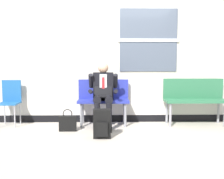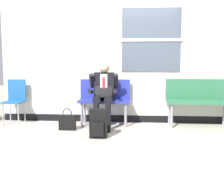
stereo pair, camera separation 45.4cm
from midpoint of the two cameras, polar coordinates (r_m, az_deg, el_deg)
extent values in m
plane|color=#B2A899|center=(4.95, -0.63, -8.87)|extent=(18.00, 18.00, 0.00)
cube|color=beige|center=(5.53, -0.71, 12.62)|extent=(5.15, 0.12, 1.95)
cube|color=beige|center=(5.54, -0.69, -1.58)|extent=(5.15, 0.12, 0.78)
cube|color=black|center=(5.62, -0.69, -6.29)|extent=(5.15, 0.14, 0.15)
cube|color=#4C5666|center=(5.47, 5.67, 10.78)|extent=(1.20, 0.02, 1.29)
cube|color=silver|center=(5.47, 5.69, 10.78)|extent=(1.28, 0.03, 0.06)
cube|color=#28339E|center=(5.21, -4.42, -2.56)|extent=(1.03, 0.42, 0.05)
cube|color=#28339E|center=(5.36, -4.33, 0.09)|extent=(1.03, 0.04, 0.40)
cylinder|color=gray|center=(5.15, -9.34, -5.67)|extent=(0.05, 0.05, 0.47)
cylinder|color=gray|center=(5.44, -8.89, -5.03)|extent=(0.05, 0.05, 0.47)
cylinder|color=gray|center=(5.10, 0.40, -5.71)|extent=(0.05, 0.05, 0.47)
cylinder|color=gray|center=(5.39, 0.31, -5.06)|extent=(0.05, 0.05, 0.47)
cube|color=#2D6B47|center=(5.43, 15.71, -2.42)|extent=(1.25, 0.42, 0.05)
cube|color=#2D6B47|center=(5.57, 15.24, 0.21)|extent=(1.25, 0.04, 0.41)
cylinder|color=gray|center=(5.20, 10.33, -5.58)|extent=(0.05, 0.05, 0.47)
cylinder|color=gray|center=(5.49, 9.71, -4.95)|extent=(0.05, 0.05, 0.47)
cylinder|color=gray|center=(5.79, 20.38, -4.67)|extent=(0.05, 0.05, 0.47)
cylinder|color=black|center=(5.00, -5.83, -2.13)|extent=(0.15, 0.40, 0.15)
cylinder|color=black|center=(4.86, -5.97, -6.01)|extent=(0.11, 0.11, 0.52)
cube|color=black|center=(4.86, -6.00, -8.76)|extent=(0.10, 0.26, 0.07)
cylinder|color=black|center=(4.98, -3.30, -2.13)|extent=(0.15, 0.40, 0.15)
cylinder|color=black|center=(4.85, -3.37, -6.02)|extent=(0.11, 0.11, 0.52)
cube|color=black|center=(4.84, -3.38, -8.78)|extent=(0.10, 0.26, 0.07)
cube|color=black|center=(5.17, -4.45, 0.73)|extent=(0.40, 0.18, 0.55)
cube|color=silver|center=(5.07, -4.52, 1.19)|extent=(0.14, 0.01, 0.39)
cube|color=#B22328|center=(5.07, -4.52, 0.84)|extent=(0.05, 0.01, 0.33)
sphere|color=tan|center=(5.15, -4.48, 4.82)|extent=(0.21, 0.21, 0.21)
cylinder|color=black|center=(5.11, -7.19, 1.87)|extent=(0.09, 0.25, 0.30)
cylinder|color=black|center=(4.96, -7.37, -0.49)|extent=(0.08, 0.27, 0.12)
cylinder|color=black|center=(5.08, -1.80, 1.89)|extent=(0.09, 0.25, 0.30)
cylinder|color=black|center=(4.93, -1.82, -0.48)|extent=(0.08, 0.27, 0.12)
cube|color=black|center=(4.95, -4.59, -1.55)|extent=(0.35, 0.22, 0.02)
cube|color=black|center=(5.07, -4.52, -0.12)|extent=(0.35, 0.08, 0.21)
cube|color=black|center=(4.40, -5.21, -7.52)|extent=(0.29, 0.18, 0.49)
cube|color=black|center=(4.32, -5.30, -8.80)|extent=(0.20, 0.04, 0.24)
cube|color=black|center=(4.93, -12.39, -7.37)|extent=(0.32, 0.08, 0.29)
torus|color=black|center=(4.89, -12.44, -5.28)|extent=(0.18, 0.02, 0.18)
cube|color=#1E5999|center=(5.63, -23.95, -2.84)|extent=(0.38, 0.38, 0.03)
cube|color=#1E5999|center=(5.76, -23.40, -0.27)|extent=(0.38, 0.03, 0.44)
cylinder|color=#A5A5AA|center=(5.47, -22.95, -5.55)|extent=(0.02, 0.02, 0.44)
cylinder|color=#A5A5AA|center=(5.88, -24.69, -4.84)|extent=(0.02, 0.02, 0.44)
cylinder|color=#A5A5AA|center=(5.76, -21.76, -4.93)|extent=(0.02, 0.02, 0.44)
camera|label=1|loc=(0.23, -92.62, -0.28)|focal=41.43mm
camera|label=2|loc=(0.23, 87.38, 0.28)|focal=41.43mm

